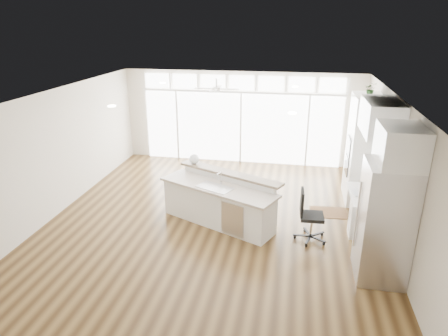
# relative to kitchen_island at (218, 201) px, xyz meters

# --- Properties ---
(floor) EXTENTS (7.00, 8.00, 0.02)m
(floor) POSITION_rel_kitchen_island_xyz_m (-0.10, 0.03, -0.52)
(floor) COLOR #3D2812
(floor) RESTS_ON ground
(ceiling) EXTENTS (7.00, 8.00, 0.02)m
(ceiling) POSITION_rel_kitchen_island_xyz_m (-0.10, 0.03, 2.19)
(ceiling) COLOR white
(ceiling) RESTS_ON wall_back
(wall_back) EXTENTS (7.00, 0.04, 2.70)m
(wall_back) POSITION_rel_kitchen_island_xyz_m (-0.10, 4.03, 0.84)
(wall_back) COLOR beige
(wall_back) RESTS_ON floor
(wall_front) EXTENTS (7.00, 0.04, 2.70)m
(wall_front) POSITION_rel_kitchen_island_xyz_m (-0.10, -3.97, 0.84)
(wall_front) COLOR beige
(wall_front) RESTS_ON floor
(wall_left) EXTENTS (0.04, 8.00, 2.70)m
(wall_left) POSITION_rel_kitchen_island_xyz_m (-3.60, 0.03, 0.84)
(wall_left) COLOR beige
(wall_left) RESTS_ON floor
(wall_right) EXTENTS (0.04, 8.00, 2.70)m
(wall_right) POSITION_rel_kitchen_island_xyz_m (3.40, 0.03, 0.84)
(wall_right) COLOR beige
(wall_right) RESTS_ON floor
(glass_wall) EXTENTS (5.80, 0.06, 2.08)m
(glass_wall) POSITION_rel_kitchen_island_xyz_m (-0.10, 3.97, 0.54)
(glass_wall) COLOR white
(glass_wall) RESTS_ON wall_back
(transom_row) EXTENTS (5.90, 0.06, 0.40)m
(transom_row) POSITION_rel_kitchen_island_xyz_m (-0.10, 3.97, 1.87)
(transom_row) COLOR white
(transom_row) RESTS_ON wall_back
(desk_window) EXTENTS (0.04, 0.85, 0.85)m
(desk_window) POSITION_rel_kitchen_island_xyz_m (3.36, 0.33, 1.04)
(desk_window) COLOR white
(desk_window) RESTS_ON wall_right
(ceiling_fan) EXTENTS (1.16, 1.16, 0.32)m
(ceiling_fan) POSITION_rel_kitchen_island_xyz_m (-0.60, 2.83, 1.97)
(ceiling_fan) COLOR white
(ceiling_fan) RESTS_ON ceiling
(recessed_lights) EXTENTS (3.40, 3.00, 0.02)m
(recessed_lights) POSITION_rel_kitchen_island_xyz_m (-0.10, 0.23, 2.17)
(recessed_lights) COLOR white
(recessed_lights) RESTS_ON ceiling
(oven_cabinet) EXTENTS (0.64, 1.20, 2.50)m
(oven_cabinet) POSITION_rel_kitchen_island_xyz_m (3.07, 1.83, 0.74)
(oven_cabinet) COLOR white
(oven_cabinet) RESTS_ON floor
(desk_nook) EXTENTS (0.72, 1.30, 0.76)m
(desk_nook) POSITION_rel_kitchen_island_xyz_m (3.03, 0.33, -0.13)
(desk_nook) COLOR white
(desk_nook) RESTS_ON floor
(upper_cabinets) EXTENTS (0.64, 1.30, 0.64)m
(upper_cabinets) POSITION_rel_kitchen_island_xyz_m (3.07, 0.33, 1.84)
(upper_cabinets) COLOR white
(upper_cabinets) RESTS_ON wall_right
(refrigerator) EXTENTS (0.76, 0.90, 2.00)m
(refrigerator) POSITION_rel_kitchen_island_xyz_m (3.01, -1.32, 0.49)
(refrigerator) COLOR silver
(refrigerator) RESTS_ON floor
(fridge_cabinet) EXTENTS (0.64, 0.90, 0.60)m
(fridge_cabinet) POSITION_rel_kitchen_island_xyz_m (3.07, -1.32, 1.79)
(fridge_cabinet) COLOR white
(fridge_cabinet) RESTS_ON wall_right
(framed_photos) EXTENTS (0.06, 0.22, 0.80)m
(framed_photos) POSITION_rel_kitchen_island_xyz_m (3.36, 0.95, 0.89)
(framed_photos) COLOR black
(framed_photos) RESTS_ON wall_right
(kitchen_island) EXTENTS (2.75, 1.97, 1.03)m
(kitchen_island) POSITION_rel_kitchen_island_xyz_m (0.00, 0.00, 0.00)
(kitchen_island) COLOR white
(kitchen_island) RESTS_ON floor
(rug) EXTENTS (0.83, 0.62, 0.01)m
(rug) POSITION_rel_kitchen_island_xyz_m (2.34, 0.92, -0.51)
(rug) COLOR #3A2212
(rug) RESTS_ON floor
(office_chair) EXTENTS (0.56, 0.52, 1.03)m
(office_chair) POSITION_rel_kitchen_island_xyz_m (1.92, -0.35, 0.00)
(office_chair) COLOR black
(office_chair) RESTS_ON floor
(fishbowl) EXTENTS (0.30, 0.30, 0.23)m
(fishbowl) POSITION_rel_kitchen_island_xyz_m (-0.69, 0.76, 0.63)
(fishbowl) COLOR white
(fishbowl) RESTS_ON kitchen_island
(monitor) EXTENTS (0.12, 0.43, 0.35)m
(monitor) POSITION_rel_kitchen_island_xyz_m (2.95, 0.33, 0.42)
(monitor) COLOR black
(monitor) RESTS_ON desk_nook
(keyboard) EXTENTS (0.16, 0.32, 0.02)m
(keyboard) POSITION_rel_kitchen_island_xyz_m (2.78, 0.33, 0.25)
(keyboard) COLOR silver
(keyboard) RESTS_ON desk_nook
(potted_plant) EXTENTS (0.26, 0.29, 0.22)m
(potted_plant) POSITION_rel_kitchen_island_xyz_m (3.07, 1.83, 2.10)
(potted_plant) COLOR #2D5D28
(potted_plant) RESTS_ON oven_cabinet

